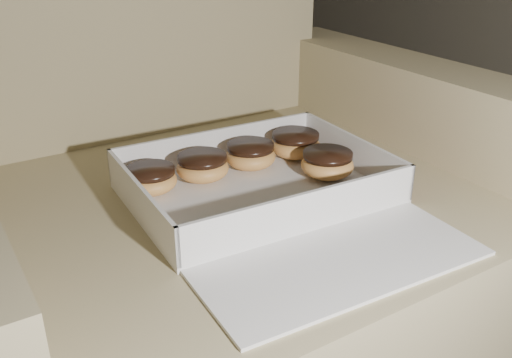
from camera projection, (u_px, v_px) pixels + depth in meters
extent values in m
cube|color=#95885F|center=(226.00, 299.00, 1.02)|extent=(0.77, 0.77, 0.45)
cube|color=#95885F|center=(399.00, 204.00, 1.19)|extent=(0.13, 0.77, 0.60)
cube|color=silver|center=(256.00, 193.00, 0.89)|extent=(0.39, 0.30, 0.01)
cube|color=silver|center=(217.00, 145.00, 0.99)|extent=(0.38, 0.03, 0.06)
cube|color=silver|center=(306.00, 211.00, 0.77)|extent=(0.38, 0.03, 0.06)
cube|color=silver|center=(139.00, 201.00, 0.80)|extent=(0.02, 0.29, 0.06)
cube|color=silver|center=(353.00, 152.00, 0.96)|extent=(0.02, 0.29, 0.06)
cube|color=#C7506A|center=(355.00, 151.00, 0.96)|extent=(0.02, 0.28, 0.05)
cube|color=silver|center=(342.00, 262.00, 0.72)|extent=(0.38, 0.18, 0.01)
ellipsoid|color=#E7AB50|center=(295.00, 145.00, 1.01)|extent=(0.09, 0.09, 0.04)
cylinder|color=black|center=(296.00, 136.00, 1.00)|extent=(0.08, 0.08, 0.01)
ellipsoid|color=#E7AB50|center=(203.00, 168.00, 0.92)|extent=(0.08, 0.08, 0.04)
cylinder|color=black|center=(202.00, 158.00, 0.91)|extent=(0.08, 0.08, 0.01)
ellipsoid|color=#E7AB50|center=(327.00, 165.00, 0.93)|extent=(0.09, 0.09, 0.04)
cylinder|color=black|center=(328.00, 155.00, 0.92)|extent=(0.08, 0.08, 0.01)
ellipsoid|color=#E7AB50|center=(250.00, 156.00, 0.96)|extent=(0.09, 0.09, 0.04)
cylinder|color=black|center=(250.00, 147.00, 0.96)|extent=(0.08, 0.08, 0.01)
ellipsoid|color=#E7AB50|center=(151.00, 181.00, 0.88)|extent=(0.08, 0.08, 0.04)
cylinder|color=black|center=(150.00, 171.00, 0.87)|extent=(0.07, 0.07, 0.01)
ellipsoid|color=black|center=(288.00, 218.00, 0.81)|extent=(0.01, 0.01, 0.00)
ellipsoid|color=black|center=(309.00, 218.00, 0.81)|extent=(0.01, 0.01, 0.00)
ellipsoid|color=black|center=(207.00, 245.00, 0.74)|extent=(0.01, 0.01, 0.00)
ellipsoid|color=black|center=(366.00, 190.00, 0.89)|extent=(0.01, 0.01, 0.00)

